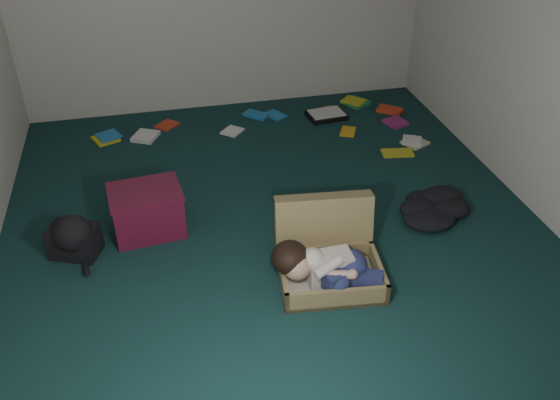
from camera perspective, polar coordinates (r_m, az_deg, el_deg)
name	(u,v)px	position (r m, az deg, el deg)	size (l,w,h in m)	color
floor	(276,228)	(4.44, -0.44, -2.70)	(4.50, 4.50, 0.00)	#113131
wall_front	(428,311)	(1.98, 14.02, -10.28)	(4.50, 4.50, 0.00)	silver
wall_right	(557,38)	(4.65, 25.13, 13.96)	(4.50, 4.50, 0.00)	silver
suitcase	(328,254)	(3.97, 4.60, -5.24)	(0.73, 0.72, 0.49)	olive
person	(326,266)	(3.81, 4.41, -6.39)	(0.71, 0.40, 0.30)	silver
maroon_bin	(147,211)	(4.42, -12.66, -1.02)	(0.55, 0.45, 0.35)	#5A122A
backpack	(74,240)	(4.37, -19.22, -3.63)	(0.41, 0.32, 0.24)	black
clothing_pile	(430,206)	(4.69, 14.27, -0.54)	(0.47, 0.38, 0.15)	black
paper_tray	(326,115)	(6.06, 4.49, 8.17)	(0.40, 0.32, 0.05)	black
book_scatter	(294,125)	(5.87, 1.33, 7.20)	(3.09, 1.33, 0.02)	gold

